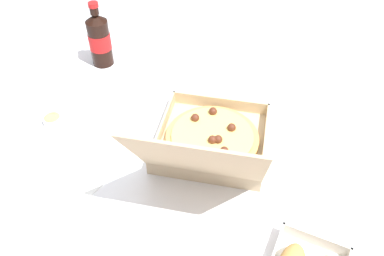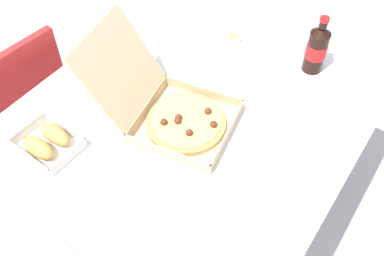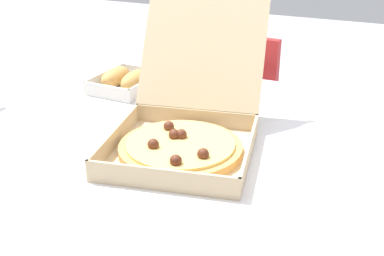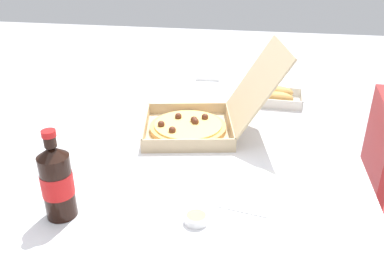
# 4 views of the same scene
# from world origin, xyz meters

# --- Properties ---
(dining_table) EXTENTS (1.40, 1.05, 0.73)m
(dining_table) POSITION_xyz_m (0.00, 0.00, 0.67)
(dining_table) COLOR white
(dining_table) RESTS_ON ground_plane
(pizza_box_open) EXTENTS (0.37, 0.49, 0.29)m
(pizza_box_open) POSITION_xyz_m (-0.03, 0.02, 0.78)
(pizza_box_open) COLOR tan
(pizza_box_open) RESTS_ON dining_table
(bread_side_box) EXTENTS (0.16, 0.20, 0.06)m
(bread_side_box) POSITION_xyz_m (-0.34, 0.29, 0.76)
(bread_side_box) COLOR white
(bread_side_box) RESTS_ON dining_table
(cola_bottle) EXTENTS (0.07, 0.07, 0.22)m
(cola_bottle) POSITION_xyz_m (0.46, -0.23, 0.83)
(cola_bottle) COLOR black
(cola_bottle) RESTS_ON dining_table
(paper_menu) EXTENTS (0.23, 0.19, 0.00)m
(paper_menu) POSITION_xyz_m (0.28, 0.19, 0.73)
(paper_menu) COLOR white
(paper_menu) RESTS_ON dining_table
(napkin_pile) EXTENTS (0.11, 0.11, 0.02)m
(napkin_pile) POSITION_xyz_m (-0.60, -0.02, 0.74)
(napkin_pile) COLOR white
(napkin_pile) RESTS_ON dining_table
(dipping_sauce_cup) EXTENTS (0.06, 0.06, 0.02)m
(dipping_sauce_cup) POSITION_xyz_m (0.44, 0.09, 0.74)
(dipping_sauce_cup) COLOR white
(dipping_sauce_cup) RESTS_ON dining_table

